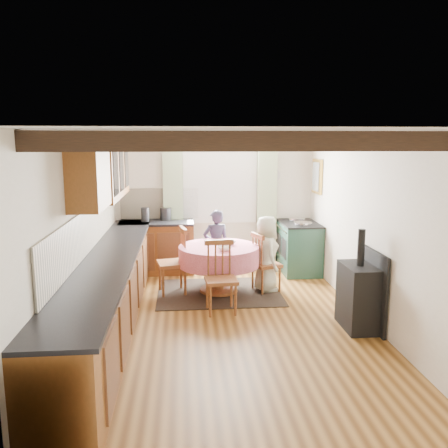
{
  "coord_description": "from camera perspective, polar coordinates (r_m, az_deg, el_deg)",
  "views": [
    {
      "loc": [
        -0.57,
        -5.67,
        2.31
      ],
      "look_at": [
        0.0,
        0.8,
        1.15
      ],
      "focal_mm": 37.26,
      "sensor_mm": 36.0,
      "label": 1
    }
  ],
  "objects": [
    {
      "name": "floor",
      "position": [
        6.15,
        0.67,
        -11.95
      ],
      "size": [
        3.6,
        5.5,
        0.0
      ],
      "primitive_type": "cube",
      "color": "olive",
      "rests_on": "ground"
    },
    {
      "name": "ceiling",
      "position": [
        5.7,
        0.73,
        11.03
      ],
      "size": [
        3.6,
        5.5,
        0.0
      ],
      "primitive_type": "cube",
      "color": "white",
      "rests_on": "ground"
    },
    {
      "name": "wall_back",
      "position": [
        8.51,
        -1.16,
        2.63
      ],
      "size": [
        3.6,
        0.0,
        2.4
      ],
      "primitive_type": "cube",
      "color": "silver",
      "rests_on": "ground"
    },
    {
      "name": "wall_front",
      "position": [
        3.17,
        5.77,
        -10.41
      ],
      "size": [
        3.6,
        0.0,
        2.4
      ],
      "primitive_type": "cube",
      "color": "silver",
      "rests_on": "ground"
    },
    {
      "name": "wall_left",
      "position": [
        5.9,
        -16.97,
        -1.16
      ],
      "size": [
        0.0,
        5.5,
        2.4
      ],
      "primitive_type": "cube",
      "color": "silver",
      "rests_on": "ground"
    },
    {
      "name": "wall_right",
      "position": [
        6.24,
        17.37,
        -0.58
      ],
      "size": [
        0.0,
        5.5,
        2.4
      ],
      "primitive_type": "cube",
      "color": "silver",
      "rests_on": "ground"
    },
    {
      "name": "beam_a",
      "position": [
        3.71,
        3.89,
        10.1
      ],
      "size": [
        3.6,
        0.16,
        0.16
      ],
      "primitive_type": "cube",
      "color": "black",
      "rests_on": "ceiling"
    },
    {
      "name": "beam_b",
      "position": [
        4.7,
        1.97,
        10.12
      ],
      "size": [
        3.6,
        0.16,
        0.16
      ],
      "primitive_type": "cube",
      "color": "black",
      "rests_on": "ceiling"
    },
    {
      "name": "beam_c",
      "position": [
        5.7,
        0.72,
        10.13
      ],
      "size": [
        3.6,
        0.16,
        0.16
      ],
      "primitive_type": "cube",
      "color": "black",
      "rests_on": "ceiling"
    },
    {
      "name": "beam_d",
      "position": [
        6.69,
        -0.15,
        10.13
      ],
      "size": [
        3.6,
        0.16,
        0.16
      ],
      "primitive_type": "cube",
      "color": "black",
      "rests_on": "ceiling"
    },
    {
      "name": "beam_e",
      "position": [
        7.69,
        -0.8,
        10.13
      ],
      "size": [
        3.6,
        0.16,
        0.16
      ],
      "primitive_type": "cube",
      "color": "black",
      "rests_on": "ceiling"
    },
    {
      "name": "splash_left",
      "position": [
        6.19,
        -16.22,
        -0.61
      ],
      "size": [
        0.02,
        4.5,
        0.55
      ],
      "primitive_type": "cube",
      "color": "beige",
      "rests_on": "wall_left"
    },
    {
      "name": "splash_back",
      "position": [
        8.48,
        -7.92,
        2.51
      ],
      "size": [
        1.4,
        0.02,
        0.55
      ],
      "primitive_type": "cube",
      "color": "beige",
      "rests_on": "wall_back"
    },
    {
      "name": "base_cabinet_left",
      "position": [
        6.04,
        -13.78,
        -8.21
      ],
      "size": [
        0.6,
        5.3,
        0.88
      ],
      "primitive_type": "cube",
      "color": "brown",
      "rests_on": "floor"
    },
    {
      "name": "base_cabinet_back",
      "position": [
        8.34,
        -8.22,
        -2.93
      ],
      "size": [
        1.3,
        0.6,
        0.88
      ],
      "primitive_type": "cube",
      "color": "brown",
      "rests_on": "floor"
    },
    {
      "name": "worktop_left",
      "position": [
        5.91,
        -13.77,
        -3.97
      ],
      "size": [
        0.64,
        5.3,
        0.04
      ],
      "primitive_type": "cube",
      "color": "black",
      "rests_on": "base_cabinet_left"
    },
    {
      "name": "worktop_back",
      "position": [
        8.23,
        -8.31,
        0.16
      ],
      "size": [
        1.3,
        0.64,
        0.04
      ],
      "primitive_type": "cube",
      "color": "black",
      "rests_on": "base_cabinet_back"
    },
    {
      "name": "wall_cabinet_glass",
      "position": [
        6.96,
        -13.9,
        6.87
      ],
      "size": [
        0.34,
        1.8,
        0.9
      ],
      "primitive_type": "cube",
      "color": "brown",
      "rests_on": "wall_left"
    },
    {
      "name": "wall_cabinet_solid",
      "position": [
        5.49,
        -16.23,
        5.44
      ],
      "size": [
        0.34,
        0.9,
        0.7
      ],
      "primitive_type": "cube",
      "color": "brown",
      "rests_on": "wall_left"
    },
    {
      "name": "window_frame",
      "position": [
        8.46,
        -0.49,
        5.32
      ],
      "size": [
        1.34,
        0.03,
        1.54
      ],
      "primitive_type": "cube",
      "color": "white",
      "rests_on": "wall_back"
    },
    {
      "name": "window_pane",
      "position": [
        8.46,
        -0.49,
        5.32
      ],
      "size": [
        1.2,
        0.01,
        1.4
      ],
      "primitive_type": "cube",
      "color": "white",
      "rests_on": "wall_back"
    },
    {
      "name": "curtain_left",
      "position": [
        8.41,
        -6.22,
        1.8
      ],
      "size": [
        0.35,
        0.1,
        2.1
      ],
      "primitive_type": "cube",
      "color": "#AEB88B",
      "rests_on": "wall_back"
    },
    {
      "name": "curtain_right",
      "position": [
        8.54,
        5.26,
        1.95
      ],
      "size": [
        0.35,
        0.1,
        2.1
      ],
      "primitive_type": "cube",
      "color": "#AEB88B",
      "rests_on": "wall_back"
    },
    {
      "name": "curtain_rod",
      "position": [
        8.34,
        -0.45,
        9.38
      ],
      "size": [
        2.0,
        0.03,
        0.03
      ],
      "primitive_type": "cylinder",
      "rotation": [
        0.0,
        1.57,
        0.0
      ],
      "color": "black",
      "rests_on": "wall_back"
    },
    {
      "name": "wall_picture",
      "position": [
        8.33,
        11.35,
        5.73
      ],
      "size": [
        0.04,
        0.5,
        0.6
      ],
      "primitive_type": "cube",
      "color": "gold",
      "rests_on": "wall_right"
    },
    {
      "name": "wall_plate",
      "position": [
        8.56,
        5.9,
        5.99
      ],
      "size": [
        0.3,
        0.02,
        0.3
      ],
      "primitive_type": "cylinder",
      "rotation": [
        1.57,
        0.0,
        0.0
      ],
      "color": "silver",
      "rests_on": "wall_back"
    },
    {
      "name": "rug",
      "position": [
        7.26,
        -0.63,
        -8.37
      ],
      "size": [
        1.88,
        1.46,
        0.01
      ],
      "primitive_type": "cube",
      "color": "black",
      "rests_on": "floor"
    },
    {
      "name": "dining_table",
      "position": [
        7.15,
        -0.63,
        -5.61
      ],
      "size": [
        1.22,
        1.22,
        0.74
      ],
      "primitive_type": null,
      "color": "pink",
      "rests_on": "floor"
    },
    {
      "name": "chair_near",
      "position": [
        6.33,
        -0.36,
        -6.58
      ],
      "size": [
        0.45,
        0.47,
        0.98
      ],
      "primitive_type": null,
      "rotation": [
        0.0,
        0.0,
        0.08
      ],
      "color": "#9A502A",
      "rests_on": "floor"
    },
    {
      "name": "chair_left",
      "position": [
        7.14,
        -6.4,
        -4.52
      ],
      "size": [
        0.53,
        0.52,
        1.02
      ],
      "primitive_type": null,
      "rotation": [
        0.0,
        0.0,
        -1.39
      ],
      "color": "#9A502A",
      "rests_on": "floor"
    },
    {
      "name": "chair_right",
      "position": [
        7.25,
        5.21,
        -4.67
      ],
      "size": [
        0.52,
        0.51,
        0.93
      ],
      "primitive_type": null,
      "rotation": [
        0.0,
        0.0,
        1.9
      ],
      "color": "#9A502A",
      "rests_on": "floor"
    },
    {
      "name": "aga_range",
      "position": [
        8.39,
        9.17,
        -2.77
      ],
      "size": [
        0.64,
        0.99,
        0.91
      ],
      "primitive_type": null,
      "color": "#204335",
      "rests_on": "floor"
    },
    {
      "name": "cast_iron_stove",
      "position": [
        6.01,
        16.28,
        -6.54
      ],
      "size": [
        0.38,
        0.63,
        1.26
      ],
      "primitive_type": null,
      "color": "black",
      "rests_on": "floor"
    },
    {
      "name": "child_far",
      "position": [
        7.7,
        -0.98,
        -2.67
      ],
      "size": [
        0.49,
        0.37,
        1.21
      ],
      "primitive_type": "imported",
      "rotation": [
        0.0,
        0.0,
        3.33
      ],
      "color": "#2B293E",
      "rests_on": "floor"
    },
    {
      "name": "child_right",
      "position": [
        7.23,
        5.19,
        -3.67
      ],
      "size": [
        0.45,
        0.63,
        1.18
      ],
      "primitive_type": "imported",
      "rotation": [
        0.0,
        0.0,
        1.72
      ],
      "color": "beige",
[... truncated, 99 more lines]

